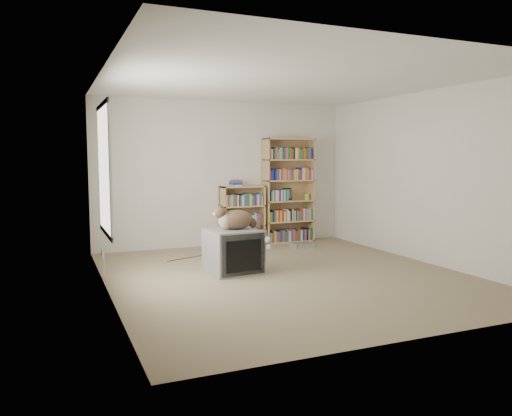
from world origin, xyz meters
name	(u,v)px	position (x,y,z in m)	size (l,w,h in m)	color
floor	(287,275)	(0.00, 0.00, 0.00)	(4.50, 5.00, 0.01)	gray
wall_back	(224,174)	(0.00, 2.50, 1.25)	(4.50, 0.02, 2.50)	silver
wall_front	(422,192)	(0.00, -2.50, 1.25)	(4.50, 0.02, 2.50)	silver
wall_left	(106,183)	(-2.25, 0.00, 1.25)	(0.02, 5.00, 2.50)	silver
wall_right	(426,177)	(2.25, 0.00, 1.25)	(0.02, 5.00, 2.50)	silver
ceiling	(288,81)	(0.00, 0.00, 2.50)	(4.50, 5.00, 0.02)	white
window	(104,170)	(-2.24, 0.20, 1.40)	(0.02, 1.22, 1.52)	white
crt_tv	(233,251)	(-0.59, 0.42, 0.29)	(0.73, 0.67, 0.59)	gray
cat	(241,222)	(-0.50, 0.39, 0.68)	(0.69, 0.51, 0.57)	#321F14
bookcase_tall	(288,193)	(1.19, 2.36, 0.89)	(0.94, 0.30, 1.88)	tan
bookcase_short	(242,218)	(0.29, 2.36, 0.48)	(0.76, 0.30, 1.04)	tan
book_stack	(236,183)	(0.18, 2.38, 1.10)	(0.19, 0.25, 0.11)	#A53116
green_mug	(307,197)	(1.56, 2.34, 0.82)	(0.09, 0.09, 0.10)	#9DC237
framed_print	(287,194)	(1.21, 2.44, 0.87)	(0.16, 0.01, 0.22)	black
dvd_player	(302,245)	(1.14, 1.72, 0.04)	(0.36, 0.25, 0.08)	#B3B3B8
wall_outlet	(102,254)	(-2.24, 0.76, 0.32)	(0.01, 0.08, 0.13)	silver
floor_cables	(217,254)	(-0.39, 1.72, 0.00)	(1.20, 0.70, 0.01)	black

